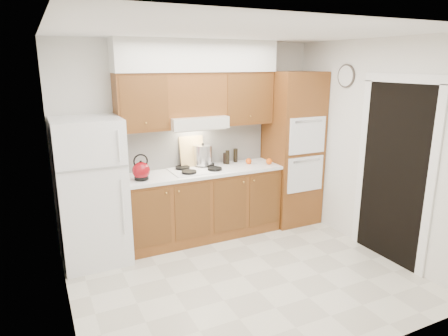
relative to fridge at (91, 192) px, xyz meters
name	(u,v)px	position (x,y,z in m)	size (l,w,h in m)	color
floor	(243,276)	(1.41, -1.14, -0.86)	(3.60, 3.60, 0.00)	beige
ceiling	(246,32)	(1.41, -1.14, 1.74)	(3.60, 3.60, 0.00)	white
wall_back	(192,140)	(1.41, 0.36, 0.44)	(3.60, 0.02, 2.60)	silver
wall_left	(58,186)	(-0.40, -1.14, 0.44)	(0.02, 3.00, 2.60)	silver
wall_right	(373,148)	(3.21, -1.14, 0.44)	(0.02, 3.00, 2.60)	silver
fridge	(91,192)	(0.00, 0.00, 0.00)	(0.75, 0.72, 1.72)	white
base_cabinets	(203,205)	(1.43, 0.06, -0.41)	(2.11, 0.60, 0.90)	brown
countertop	(203,172)	(1.43, 0.05, 0.06)	(2.13, 0.62, 0.04)	white
backsplash	(194,145)	(1.43, 0.34, 0.36)	(2.11, 0.03, 0.56)	white
oven_cabinet	(292,149)	(2.85, 0.03, 0.24)	(0.70, 0.65, 2.20)	brown
upper_cab_left	(141,102)	(0.69, 0.19, 0.99)	(0.63, 0.33, 0.70)	brown
upper_cab_right	(244,98)	(2.12, 0.19, 0.99)	(0.73, 0.33, 0.70)	brown
range_hood	(196,122)	(1.38, 0.13, 0.71)	(0.75, 0.45, 0.15)	silver
upper_cab_over_hood	(194,94)	(1.38, 0.19, 1.06)	(0.75, 0.33, 0.55)	brown
soffit	(197,56)	(1.43, 0.18, 1.54)	(2.13, 0.36, 0.40)	silver
cooktop	(199,170)	(1.38, 0.07, 0.09)	(0.74, 0.50, 0.01)	white
doorway	(393,175)	(3.19, -1.49, 0.19)	(0.02, 0.90, 2.10)	black
wall_clock	(346,76)	(3.19, -0.59, 1.29)	(0.30, 0.30, 0.02)	#3F3833
kettle	(141,171)	(0.59, -0.05, 0.20)	(0.21, 0.21, 0.21)	maroon
cutting_board	(192,152)	(1.37, 0.28, 0.28)	(0.33, 0.02, 0.45)	#DAB670
stock_pot	(203,155)	(1.51, 0.22, 0.24)	(0.25, 0.25, 0.26)	silver
condiment_a	(228,157)	(1.87, 0.20, 0.18)	(0.06, 0.06, 0.20)	black
condiment_b	(236,155)	(2.03, 0.26, 0.18)	(0.06, 0.06, 0.19)	black
condiment_c	(225,158)	(1.85, 0.23, 0.16)	(0.06, 0.06, 0.16)	black
orange_near	(269,161)	(2.39, -0.07, 0.12)	(0.08, 0.08, 0.08)	#E3580B
orange_far	(249,161)	(2.14, 0.07, 0.12)	(0.08, 0.08, 0.08)	#DB590B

